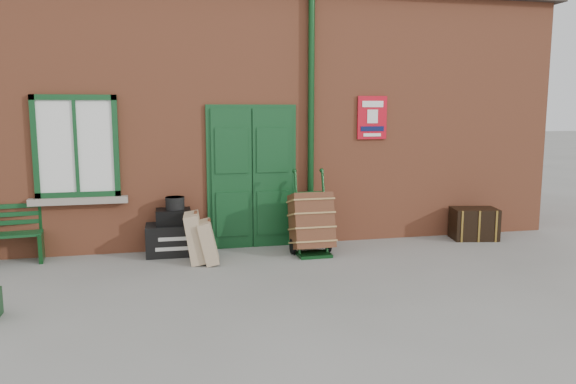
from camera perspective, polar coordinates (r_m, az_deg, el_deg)
name	(u,v)px	position (r m, az deg, el deg)	size (l,w,h in m)	color
ground	(292,271)	(7.76, 0.38, -7.99)	(80.00, 80.00, 0.00)	gray
station_building	(250,110)	(10.87, -3.93, 8.28)	(10.30, 4.30, 4.36)	#AF5938
houdini_trunk	(177,239)	(8.72, -11.17, -4.72)	(0.93, 0.51, 0.47)	black
strongbox	(173,217)	(8.64, -11.57, -2.48)	(0.51, 0.37, 0.23)	black
hatbox	(175,203)	(8.61, -11.41, -1.11)	(0.28, 0.28, 0.19)	black
suitcase_back	(195,238)	(8.19, -9.44, -4.59)	(0.20, 0.50, 0.70)	tan
suitcase_front	(208,242)	(8.12, -8.11, -5.04)	(0.18, 0.45, 0.60)	tan
porter_trolley	(311,222)	(8.53, 2.40, -3.11)	(0.62, 0.66, 1.26)	#0D3414
dark_trunk	(474,224)	(10.03, 18.37, -3.07)	(0.73, 0.48, 0.53)	black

